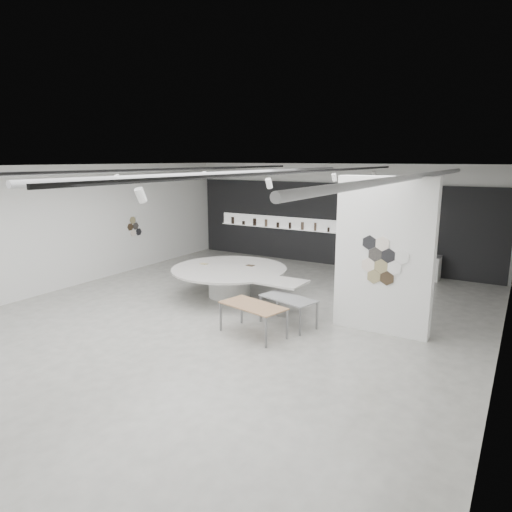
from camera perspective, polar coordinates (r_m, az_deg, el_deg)
The scene contains 7 objects.
room at distance 11.31m, azimuth -3.46°, elevation 2.39°, with size 12.02×14.02×3.82m.
back_wall_display at distance 17.49m, azimuth 9.53°, elevation 3.91°, with size 11.80×0.27×3.10m.
partition_column at distance 10.78m, azimuth 15.69°, elevation -0.02°, with size 2.20×0.38×3.60m.
display_island at distance 13.35m, azimuth -3.16°, elevation -2.76°, with size 4.35×3.45×0.86m.
sample_table_wood at distance 10.43m, azimuth -0.39°, elevation -6.41°, with size 1.67×1.09×0.72m.
sample_table_stone at distance 11.03m, azimuth 4.06°, elevation -5.53°, with size 1.50×1.02×0.70m.
kitchen_counter at distance 16.39m, azimuth 19.57°, elevation -1.20°, with size 1.47×0.62×1.14m.
Camera 1 is at (6.21, -9.20, 3.97)m, focal length 32.00 mm.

